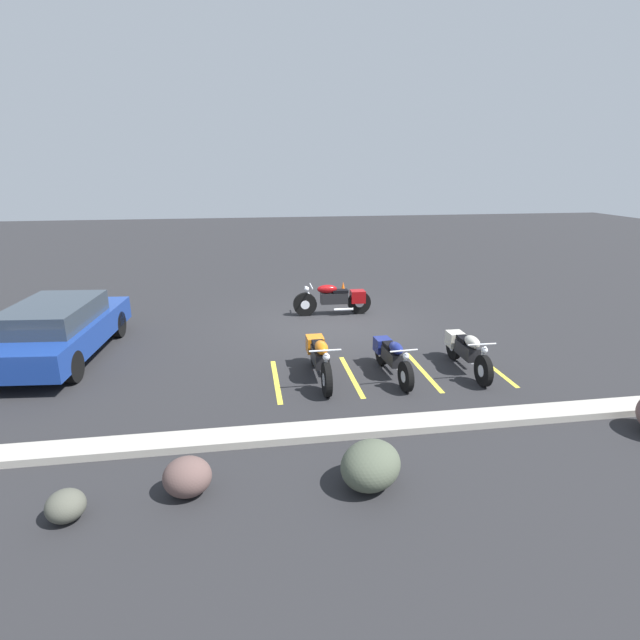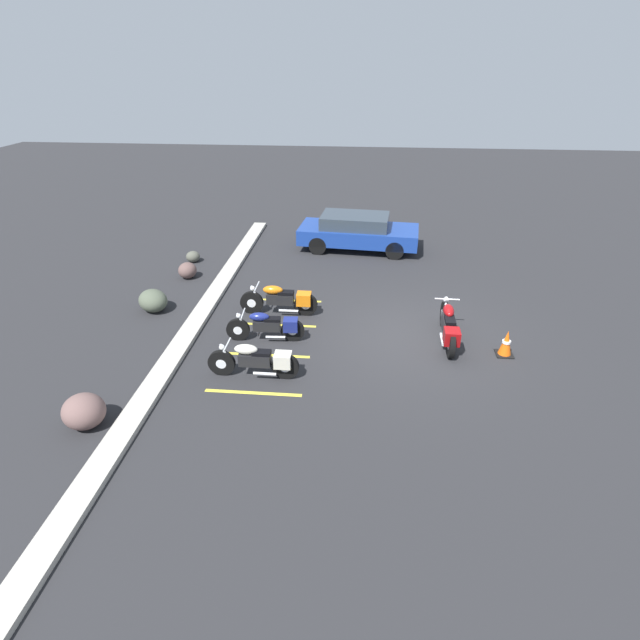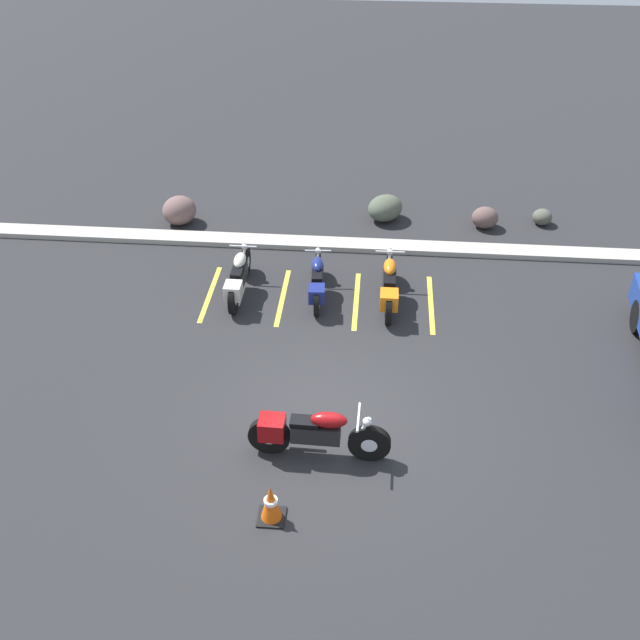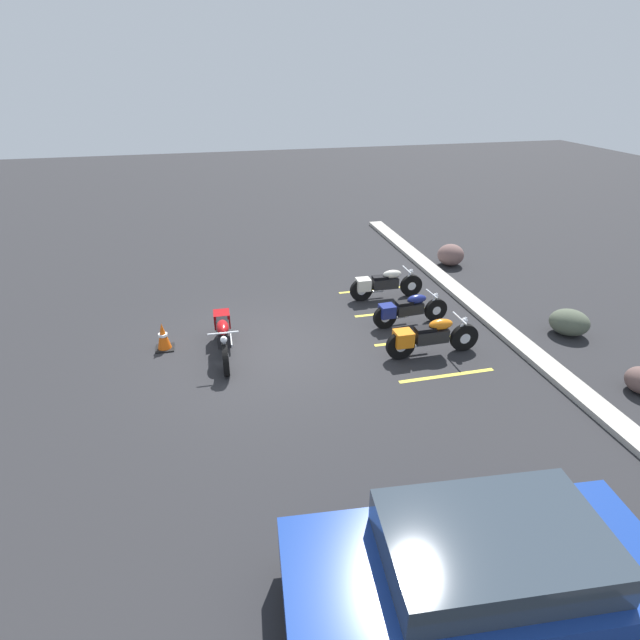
# 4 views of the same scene
# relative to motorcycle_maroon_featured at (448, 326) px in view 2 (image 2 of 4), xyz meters

# --- Properties ---
(ground) EXTENTS (60.00, 60.00, 0.00)m
(ground) POSITION_rel_motorcycle_maroon_featured_xyz_m (0.18, 0.88, -0.47)
(ground) COLOR #262628
(motorcycle_maroon_featured) EXTENTS (2.24, 0.63, 0.88)m
(motorcycle_maroon_featured) POSITION_rel_motorcycle_maroon_featured_xyz_m (0.00, 0.00, 0.00)
(motorcycle_maroon_featured) COLOR black
(motorcycle_maroon_featured) RESTS_ON ground
(parked_bike_0) EXTENTS (0.58, 2.05, 0.81)m
(parked_bike_0) POSITION_rel_motorcycle_maroon_featured_xyz_m (-1.92, 4.40, -0.04)
(parked_bike_0) COLOR black
(parked_bike_0) RESTS_ON ground
(parked_bike_1) EXTENTS (0.55, 1.96, 0.77)m
(parked_bike_1) POSITION_rel_motorcycle_maroon_featured_xyz_m (-0.30, 4.44, -0.06)
(parked_bike_1) COLOR black
(parked_bike_1) RESTS_ON ground
(parked_bike_2) EXTENTS (0.60, 2.15, 0.85)m
(parked_bike_2) POSITION_rel_motorcycle_maroon_featured_xyz_m (1.16, 4.33, -0.02)
(parked_bike_2) COLOR black
(parked_bike_2) RESTS_ON ground
(car_blue) EXTENTS (2.18, 4.45, 1.29)m
(car_blue) POSITION_rel_motorcycle_maroon_featured_xyz_m (6.65, 2.42, 0.21)
(car_blue) COLOR black
(car_blue) RESTS_ON ground
(concrete_curb) EXTENTS (18.00, 0.50, 0.12)m
(concrete_curb) POSITION_rel_motorcycle_maroon_featured_xyz_m (0.18, 6.58, -0.41)
(concrete_curb) COLOR #A8A399
(concrete_curb) RESTS_ON ground
(landscape_rock_0) EXTENTS (0.63, 0.58, 0.51)m
(landscape_rock_0) POSITION_rel_motorcycle_maroon_featured_xyz_m (3.42, 7.80, -0.21)
(landscape_rock_0) COLOR brown
(landscape_rock_0) RESTS_ON ground
(landscape_rock_1) EXTENTS (1.17, 1.17, 0.62)m
(landscape_rock_1) POSITION_rel_motorcycle_maroon_featured_xyz_m (1.04, 7.99, -0.16)
(landscape_rock_1) COLOR #4B5343
(landscape_rock_1) RESTS_ON ground
(landscape_rock_2) EXTENTS (0.62, 0.62, 0.38)m
(landscape_rock_2) POSITION_rel_motorcycle_maroon_featured_xyz_m (4.82, 8.08, -0.28)
(landscape_rock_2) COLOR #4F5045
(landscape_rock_2) RESTS_ON ground
(landscape_rock_3) EXTENTS (1.05, 1.07, 0.68)m
(landscape_rock_3) POSITION_rel_motorcycle_maroon_featured_xyz_m (-3.88, 7.40, -0.13)
(landscape_rock_3) COLOR brown
(landscape_rock_3) RESTS_ON ground
(traffic_cone) EXTENTS (0.40, 0.40, 0.65)m
(traffic_cone) POSITION_rel_motorcycle_maroon_featured_xyz_m (-0.46, -1.31, -0.16)
(traffic_cone) COLOR black
(traffic_cone) RESTS_ON ground
(stall_line_0) EXTENTS (0.10, 2.10, 0.00)m
(stall_line_0) POSITION_rel_motorcycle_maroon_featured_xyz_m (-2.54, 4.39, -0.47)
(stall_line_0) COLOR gold
(stall_line_0) RESTS_ON ground
(stall_line_1) EXTENTS (0.10, 2.10, 0.00)m
(stall_line_1) POSITION_rel_motorcycle_maroon_featured_xyz_m (-1.02, 4.39, -0.47)
(stall_line_1) COLOR gold
(stall_line_1) RESTS_ON ground
(stall_line_2) EXTENTS (0.10, 2.10, 0.00)m
(stall_line_2) POSITION_rel_motorcycle_maroon_featured_xyz_m (0.51, 4.39, -0.47)
(stall_line_2) COLOR gold
(stall_line_2) RESTS_ON ground
(stall_line_3) EXTENTS (0.10, 2.10, 0.00)m
(stall_line_3) POSITION_rel_motorcycle_maroon_featured_xyz_m (2.04, 4.39, -0.47)
(stall_line_3) COLOR gold
(stall_line_3) RESTS_ON ground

